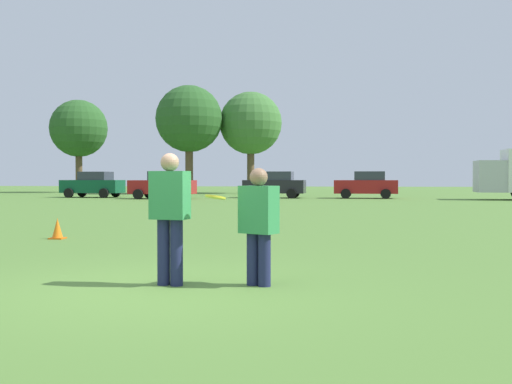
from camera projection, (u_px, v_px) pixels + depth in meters
ground_plane at (156, 289)px, 7.58m from camera, size 174.45×174.45×0.00m
player_thrower at (170, 211)px, 7.84m from camera, size 0.52×0.35×1.73m
player_defender at (259, 220)px, 7.81m from camera, size 0.55×0.46×1.53m
frisbee at (215, 197)px, 7.73m from camera, size 0.28×0.27×0.10m
traffic_cone at (57, 229)px, 13.80m from camera, size 0.32×0.32×0.48m
parked_car_near_left at (93, 184)px, 42.52m from camera, size 4.30×2.40×1.82m
parked_car_mid_left at (163, 185)px, 39.59m from camera, size 4.30×2.40×1.82m
parked_car_center at (275, 185)px, 41.53m from camera, size 4.30×2.40×1.82m
parked_car_mid_right at (367, 185)px, 40.71m from camera, size 4.30×2.40×1.82m
tree_center_elm at (79, 129)px, 56.66m from camera, size 5.37×5.37×8.73m
tree_east_birch at (189, 119)px, 51.93m from camera, size 5.77×5.77×9.37m
tree_east_oak at (251, 124)px, 53.49m from camera, size 5.56×5.56×9.03m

